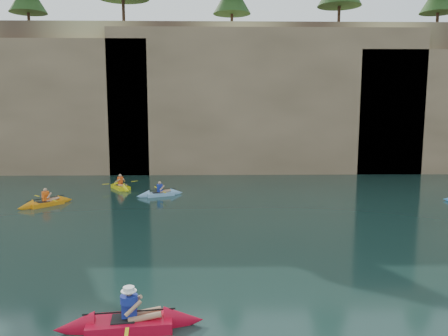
{
  "coord_description": "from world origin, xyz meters",
  "views": [
    {
      "loc": [
        -1.98,
        -11.63,
        5.28
      ],
      "look_at": [
        -1.65,
        4.27,
        3.0
      ],
      "focal_mm": 35.0,
      "sensor_mm": 36.0,
      "label": 1
    }
  ],
  "objects": [
    {
      "name": "ground",
      "position": [
        0.0,
        0.0,
        0.0
      ],
      "size": [
        160.0,
        160.0,
        0.0
      ],
      "primitive_type": "plane",
      "color": "black",
      "rests_on": "ground"
    },
    {
      "name": "cliff",
      "position": [
        0.0,
        30.0,
        6.0
      ],
      "size": [
        70.0,
        16.0,
        12.0
      ],
      "primitive_type": "cube",
      "color": "tan",
      "rests_on": "ground"
    },
    {
      "name": "cliff_slab_center",
      "position": [
        2.0,
        22.6,
        5.7
      ],
      "size": [
        24.0,
        2.4,
        11.4
      ],
      "primitive_type": "cube",
      "color": "#96795B",
      "rests_on": "ground"
    },
    {
      "name": "sea_cave_west",
      "position": [
        -18.0,
        21.95,
        2.0
      ],
      "size": [
        4.5,
        1.0,
        4.0
      ],
      "primitive_type": "cube",
      "color": "black",
      "rests_on": "ground"
    },
    {
      "name": "sea_cave_center",
      "position": [
        -4.0,
        21.95,
        1.6
      ],
      "size": [
        3.5,
        1.0,
        3.2
      ],
      "primitive_type": "cube",
      "color": "black",
      "rests_on": "ground"
    },
    {
      "name": "sea_cave_east",
      "position": [
        10.0,
        21.95,
        2.25
      ],
      "size": [
        5.0,
        1.0,
        4.5
      ],
      "primitive_type": "cube",
      "color": "black",
      "rests_on": "ground"
    },
    {
      "name": "main_kayaker",
      "position": [
        -4.02,
        -1.86,
        0.17
      ],
      "size": [
        3.59,
        2.38,
        1.31
      ],
      "rotation": [
        0.0,
        0.0,
        0.13
      ],
      "color": "red",
      "rests_on": "ground"
    },
    {
      "name": "kayaker_orange",
      "position": [
        -10.99,
        11.27,
        0.14
      ],
      "size": [
        2.58,
        2.78,
        1.17
      ],
      "rotation": [
        0.0,
        0.0,
        0.84
      ],
      "color": "orange",
      "rests_on": "ground"
    },
    {
      "name": "kayaker_yellow",
      "position": [
        -8.03,
        15.93,
        0.15
      ],
      "size": [
        2.14,
        2.82,
        1.18
      ],
      "rotation": [
        0.0,
        0.0,
        -1.01
      ],
      "color": "yellow",
      "rests_on": "ground"
    },
    {
      "name": "kayaker_ltblue_mid",
      "position": [
        -5.24,
        13.68,
        0.13
      ],
      "size": [
        2.85,
        2.0,
        1.07
      ],
      "rotation": [
        0.0,
        0.0,
        0.42
      ],
      "color": "#83B2DB",
      "rests_on": "ground"
    }
  ]
}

